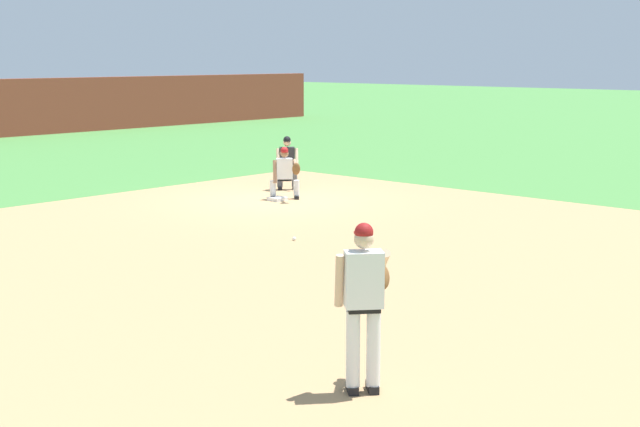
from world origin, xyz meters
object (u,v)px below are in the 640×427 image
object	(u,v)px
umpire	(287,161)
first_baseman	(285,171)
baseball	(294,239)
first_base_bag	(277,199)
pitcher	(365,297)

from	to	relation	value
umpire	first_baseman	bearing A→B (deg)	-137.01
baseball	first_baseman	size ratio (longest dim) A/B	0.06
first_base_bag	umpire	xyz separation A→B (m)	(1.52, 1.14, 0.75)
baseball	first_baseman	world-z (taller)	first_baseman
first_base_bag	umpire	size ratio (longest dim) A/B	0.26
baseball	first_baseman	bearing A→B (deg)	46.39
baseball	first_baseman	distance (m)	5.18
baseball	umpire	size ratio (longest dim) A/B	0.05
first_baseman	first_base_bag	bearing A→B (deg)	174.00
pitcher	first_baseman	xyz separation A→B (m)	(8.83, 9.86, -0.33)
first_baseman	pitcher	bearing A→B (deg)	-131.83
baseball	pitcher	xyz separation A→B (m)	(-5.29, -6.14, 1.02)
first_base_bag	first_baseman	xyz separation A→B (m)	(0.27, -0.03, 0.69)
baseball	umpire	world-z (taller)	umpire
pitcher	first_baseman	bearing A→B (deg)	48.17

